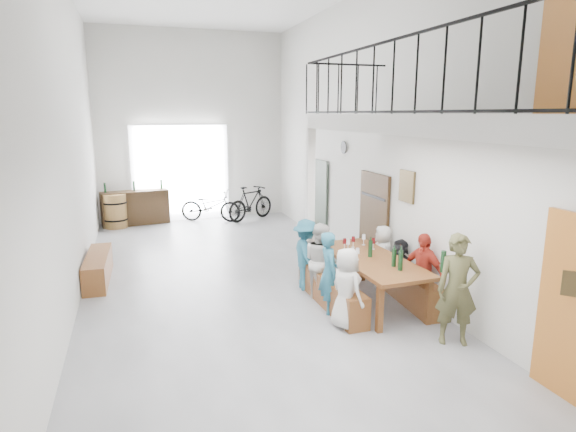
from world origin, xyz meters
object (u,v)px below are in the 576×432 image
object	(u,v)px
bench_inner	(331,291)
oak_barrel	(115,211)
side_bench	(98,268)
bicycle_near	(211,206)
serving_counter	(135,208)
tasting_table	(371,263)
host_standing	(457,290)

from	to	relation	value
bench_inner	oak_barrel	world-z (taller)	oak_barrel
side_bench	oak_barrel	world-z (taller)	oak_barrel
bench_inner	bicycle_near	xyz separation A→B (m)	(-0.88, 6.99, 0.22)
oak_barrel	serving_counter	world-z (taller)	serving_counter
serving_counter	side_bench	bearing A→B (deg)	-106.97
bicycle_near	bench_inner	bearing A→B (deg)	-148.74
tasting_table	bicycle_near	world-z (taller)	bicycle_near
oak_barrel	bicycle_near	world-z (taller)	oak_barrel
oak_barrel	serving_counter	size ratio (longest dim) A/B	0.51
side_bench	host_standing	bearing A→B (deg)	-41.09
tasting_table	host_standing	world-z (taller)	host_standing
bench_inner	side_bench	size ratio (longest dim) A/B	1.21
serving_counter	oak_barrel	bearing A→B (deg)	-163.23
tasting_table	bicycle_near	xyz separation A→B (m)	(-1.55, 7.09, -0.24)
side_bench	bicycle_near	xyz separation A→B (m)	(2.87, 4.51, 0.21)
oak_barrel	bicycle_near	distance (m)	2.66
bench_inner	bicycle_near	bearing A→B (deg)	96.91
oak_barrel	bicycle_near	bearing A→B (deg)	-0.64
bench_inner	serving_counter	world-z (taller)	serving_counter
bench_inner	oak_barrel	bearing A→B (deg)	116.49
side_bench	serving_counter	xyz separation A→B (m)	(0.75, 4.79, 0.23)
tasting_table	serving_counter	xyz separation A→B (m)	(-3.66, 7.37, -0.22)
serving_counter	host_standing	bearing A→B (deg)	-73.62
serving_counter	bicycle_near	size ratio (longest dim) A/B	1.04
oak_barrel	host_standing	distance (m)	9.94
side_bench	host_standing	distance (m)	6.47
bench_inner	oak_barrel	xyz separation A→B (m)	(-3.53, 7.02, 0.22)
side_bench	bench_inner	bearing A→B (deg)	-33.46
host_standing	bicycle_near	xyz separation A→B (m)	(-1.99, 8.75, -0.31)
host_standing	tasting_table	bearing A→B (deg)	129.14
side_bench	serving_counter	world-z (taller)	serving_counter
oak_barrel	host_standing	xyz separation A→B (m)	(4.65, -8.78, 0.31)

